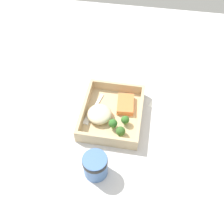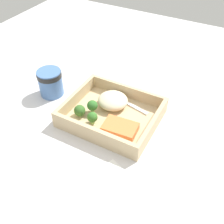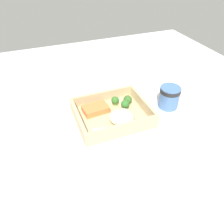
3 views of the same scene
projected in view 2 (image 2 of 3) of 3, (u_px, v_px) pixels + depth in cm
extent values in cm
cube|color=silver|center=(112.00, 121.00, 78.97)|extent=(160.00, 160.00, 2.00)
cube|color=tan|center=(112.00, 117.00, 77.89)|extent=(26.51, 21.99, 1.20)
cube|color=tan|center=(128.00, 91.00, 82.85)|extent=(26.51, 1.20, 4.12)
cube|color=tan|center=(93.00, 134.00, 69.35)|extent=(26.51, 1.20, 4.12)
cube|color=tan|center=(153.00, 125.00, 71.65)|extent=(1.20, 19.59, 4.12)
cube|color=tan|center=(76.00, 97.00, 80.55)|extent=(1.20, 19.59, 4.12)
cube|color=orange|center=(120.00, 128.00, 72.16)|extent=(9.81, 6.89, 2.22)
ellipsoid|color=beige|center=(113.00, 101.00, 79.73)|extent=(9.23, 8.97, 3.80)
cylinder|color=#7BA44F|center=(93.00, 121.00, 74.67)|extent=(1.14, 1.14, 1.55)
sphere|color=#366E29|center=(92.00, 117.00, 73.59)|extent=(3.01, 3.01, 3.01)
cylinder|color=#80A565|center=(80.00, 114.00, 77.15)|extent=(1.28, 1.28, 1.12)
sphere|color=#376528|center=(80.00, 110.00, 76.15)|extent=(3.38, 3.38, 3.38)
cylinder|color=#7D9C55|center=(93.00, 110.00, 78.08)|extent=(1.20, 1.20, 1.77)
sphere|color=#326D2A|center=(92.00, 105.00, 76.90)|extent=(3.17, 3.17, 3.17)
cube|color=white|center=(131.00, 105.00, 80.69)|extent=(12.33, 3.83, 0.44)
cube|color=white|center=(112.00, 95.00, 84.54)|extent=(3.80, 2.90, 0.44)
cylinder|color=#4A72AD|center=(51.00, 83.00, 84.41)|extent=(7.67, 7.67, 8.67)
cylinder|color=black|center=(49.00, 75.00, 82.29)|extent=(7.91, 7.91, 1.56)
cube|color=white|center=(105.00, 183.00, 61.84)|extent=(12.05, 14.18, 0.24)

